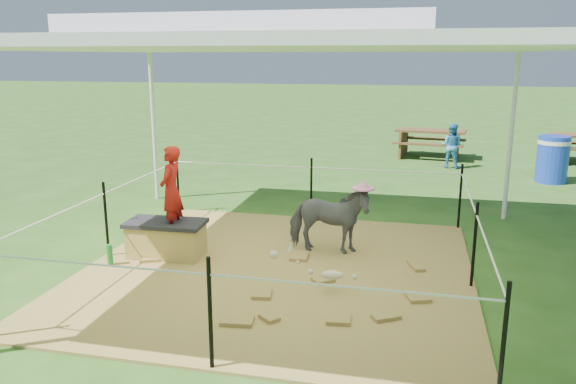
% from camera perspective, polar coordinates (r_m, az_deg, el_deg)
% --- Properties ---
extents(ground, '(90.00, 90.00, 0.00)m').
position_cam_1_polar(ground, '(6.87, -1.12, -8.07)').
color(ground, '#2D5919').
rests_on(ground, ground).
extents(hay_patch, '(4.60, 4.60, 0.03)m').
position_cam_1_polar(hay_patch, '(6.86, -1.12, -7.96)').
color(hay_patch, brown).
rests_on(hay_patch, ground).
extents(canopy_tent, '(6.30, 6.30, 2.90)m').
position_cam_1_polar(canopy_tent, '(6.38, -1.24, 15.00)').
color(canopy_tent, silver).
rests_on(canopy_tent, ground).
extents(rope_fence, '(4.54, 4.54, 1.00)m').
position_cam_1_polar(rope_fence, '(6.66, -1.15, -2.92)').
color(rope_fence, black).
rests_on(rope_fence, ground).
extents(straw_bale, '(0.95, 0.50, 0.41)m').
position_cam_1_polar(straw_bale, '(7.39, -12.24, -4.84)').
color(straw_bale, olive).
rests_on(straw_bale, hay_patch).
extents(dark_cloth, '(1.02, 0.56, 0.05)m').
position_cam_1_polar(dark_cloth, '(7.32, -12.33, -3.11)').
color(dark_cloth, black).
rests_on(dark_cloth, straw_bale).
extents(woman, '(0.28, 0.42, 1.12)m').
position_cam_1_polar(woman, '(7.15, -11.82, 0.93)').
color(woman, '#A4150F').
rests_on(woman, straw_bale).
extents(green_bottle, '(0.08, 0.08, 0.26)m').
position_cam_1_polar(green_bottle, '(7.29, -17.65, -6.10)').
color(green_bottle, '#1B7C29').
rests_on(green_bottle, hay_patch).
extents(pony, '(1.07, 0.51, 0.90)m').
position_cam_1_polar(pony, '(7.28, 4.13, -2.84)').
color(pony, '#4F4E53').
rests_on(pony, hay_patch).
extents(pink_hat, '(0.28, 0.28, 0.13)m').
position_cam_1_polar(pink_hat, '(7.15, 4.20, 1.11)').
color(pink_hat, pink).
rests_on(pink_hat, pony).
extents(foal, '(0.81, 0.50, 0.43)m').
position_cam_1_polar(foal, '(6.19, 4.53, -8.18)').
color(foal, beige).
rests_on(foal, hay_patch).
extents(trash_barrel, '(0.73, 0.73, 0.96)m').
position_cam_1_polar(trash_barrel, '(12.72, 25.27, 3.03)').
color(trash_barrel, '#193CC0').
rests_on(trash_barrel, ground).
extents(picnic_table_near, '(1.86, 1.45, 0.71)m').
position_cam_1_polar(picnic_table_near, '(14.84, 14.21, 4.80)').
color(picnic_table_near, brown).
rests_on(picnic_table_near, ground).
extents(distant_person, '(0.59, 0.52, 1.04)m').
position_cam_1_polar(distant_person, '(13.55, 16.25, 4.54)').
color(distant_person, '#3688CC').
rests_on(distant_person, ground).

